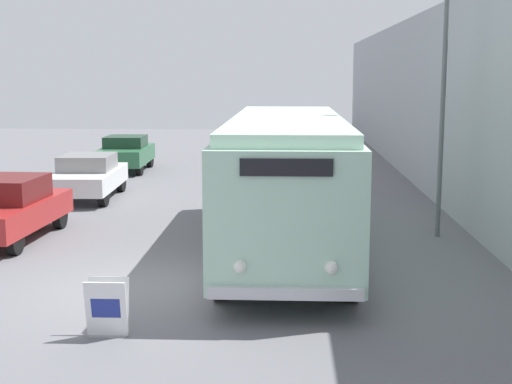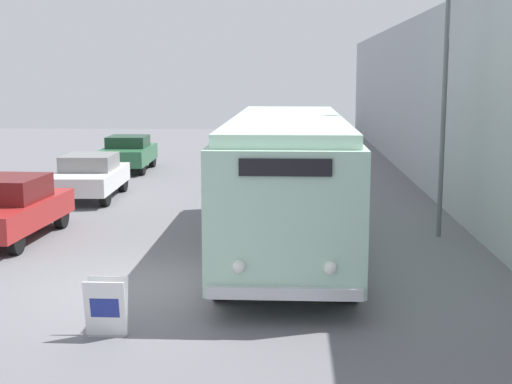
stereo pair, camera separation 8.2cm
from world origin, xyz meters
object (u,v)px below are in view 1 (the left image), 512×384
streetlamp (445,42)px  parked_car_far (126,153)px  parked_car_mid (87,176)px  sign_board (107,309)px  parked_car_near (6,208)px  vintage_bus (287,175)px

streetlamp → parked_car_far: 16.53m
parked_car_mid → sign_board: bearing=-75.3°
sign_board → streetlamp: size_ratio=0.12×
parked_car_near → parked_car_mid: (0.35, 5.97, -0.04)m
sign_board → parked_car_far: parked_car_far is taller
vintage_bus → streetlamp: bearing=20.9°
sign_board → parked_car_mid: size_ratio=0.21×
vintage_bus → parked_car_mid: 9.35m
streetlamp → parked_car_mid: streetlamp is taller
vintage_bus → sign_board: 6.60m
sign_board → streetlamp: (6.62, 7.31, 4.41)m
vintage_bus → sign_board: bearing=-115.5°
parked_car_near → parked_car_far: parked_car_near is taller
streetlamp → parked_car_far: size_ratio=1.89×
vintage_bus → parked_car_far: 15.07m
parked_car_mid → parked_car_far: (-0.29, 6.82, 0.02)m
sign_board → parked_car_near: parked_car_near is taller
parked_car_near → parked_car_far: (0.07, 12.79, -0.02)m
sign_board → parked_car_near: (-4.16, 6.43, 0.35)m
vintage_bus → parked_car_near: (-6.95, 0.59, -0.96)m
vintage_bus → parked_car_mid: vintage_bus is taller
sign_board → parked_car_near: size_ratio=0.21×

